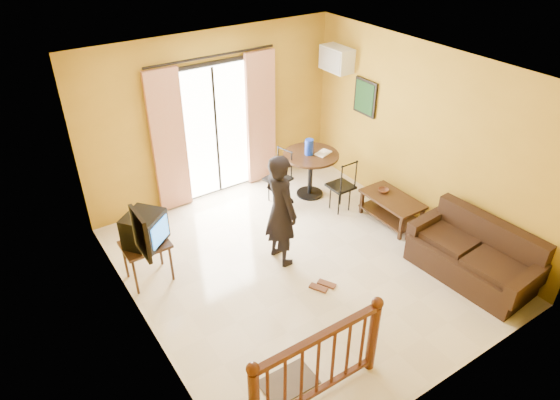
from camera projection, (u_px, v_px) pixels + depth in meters
ground at (300, 264)px, 7.18m from camera, size 5.00×5.00×0.00m
room_shell at (303, 159)px, 6.27m from camera, size 5.00×5.00×5.00m
balcony_door at (216, 130)px, 8.26m from camera, size 2.25×0.14×2.46m
tv_table at (146, 248)px, 6.65m from camera, size 0.60×0.50×0.60m
television at (145, 229)px, 6.50m from camera, size 0.66×0.65×0.44m
picture_left at (141, 234)px, 5.17m from camera, size 0.05×0.42×0.52m
dining_table at (311, 163)px, 8.48m from camera, size 0.95×0.95×0.79m
water_jug at (309, 147)px, 8.32m from camera, size 0.15×0.15×0.27m
serving_tray at (323, 153)px, 8.41m from camera, size 0.32×0.26×0.02m
dining_chairs at (308, 205)px, 8.51m from camera, size 1.17×1.22×0.95m
air_conditioner at (336, 59)px, 8.39m from camera, size 0.31×0.60×0.40m
botanical_print at (365, 97)px, 8.26m from camera, size 0.05×0.50×0.60m
coffee_table at (391, 206)px, 7.95m from camera, size 0.56×1.00×0.44m
bowl at (383, 191)px, 8.01m from camera, size 0.20×0.20×0.06m
sofa at (474, 257)px, 6.83m from camera, size 0.92×1.80×0.84m
standing_person at (281, 210)px, 6.85m from camera, size 0.42×0.63×1.68m
stair_balustrade at (318, 362)px, 5.00m from camera, size 1.63×0.13×1.04m
doormat at (289, 382)px, 5.45m from camera, size 0.60×0.41×0.02m
sandals at (323, 286)px, 6.76m from camera, size 0.35×0.27×0.03m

